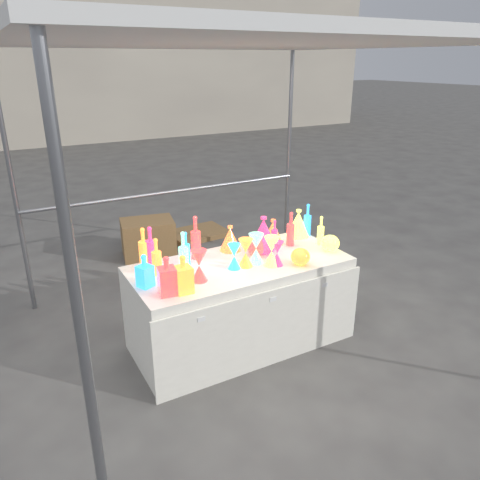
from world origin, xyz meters
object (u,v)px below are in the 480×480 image
bottle_0 (144,246)px  display_table (241,304)px  cardboard_box_closed (148,238)px  decanter_0 (183,274)px  lampshade_0 (230,238)px  hourglass_0 (199,266)px  globe_0 (300,258)px

bottle_0 → display_table: bearing=-27.1°
cardboard_box_closed → decanter_0: (-0.54, -2.49, 0.66)m
display_table → lampshade_0: lampshade_0 is taller
cardboard_box_closed → lampshade_0: size_ratio=2.81×
hourglass_0 → display_table: bearing=17.0°
bottle_0 → globe_0: bearing=-29.3°
decanter_0 → globe_0: (1.01, -0.02, -0.08)m
hourglass_0 → lampshade_0: bearing=40.8°
bottle_0 → decanter_0: bearing=-81.4°
bottle_0 → lampshade_0: bottle_0 is taller
hourglass_0 → globe_0: bearing=-9.0°
hourglass_0 → lampshade_0: hourglass_0 is taller
cardboard_box_closed → globe_0: 2.62m
bottle_0 → cardboard_box_closed: bearing=71.6°
cardboard_box_closed → decanter_0: decanter_0 is taller
display_table → hourglass_0: bearing=-163.0°
bottle_0 → decanter_0: size_ratio=1.12×
bottle_0 → lampshade_0: bearing=-5.0°
display_table → globe_0: 0.65m
display_table → bottle_0: bottle_0 is taller
decanter_0 → hourglass_0: (0.17, 0.11, -0.02)m
lampshade_0 → bottle_0: bearing=-174.3°
bottle_0 → hourglass_0: 0.55m
display_table → globe_0: globe_0 is taller
decanter_0 → lampshade_0: bearing=41.0°
decanter_0 → globe_0: size_ratio=1.81×
lampshade_0 → decanter_0: bearing=-130.3°
hourglass_0 → globe_0: (0.83, -0.13, -0.06)m
display_table → lampshade_0: size_ratio=8.20×
cardboard_box_closed → decanter_0: bearing=-90.9°
lampshade_0 → globe_0: bearing=-47.1°
decanter_0 → hourglass_0: size_ratio=1.15×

